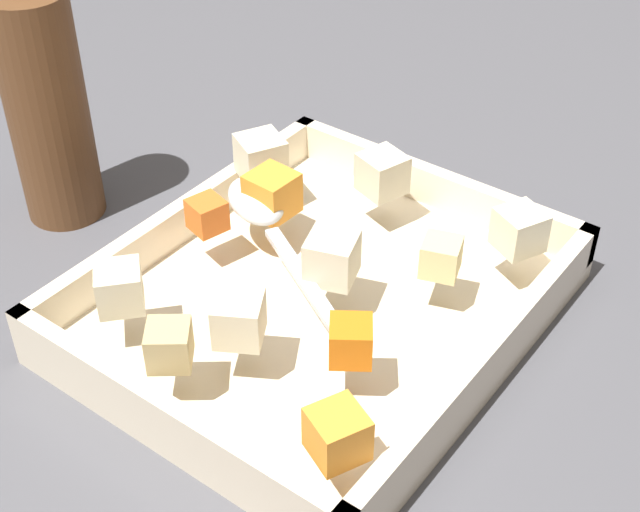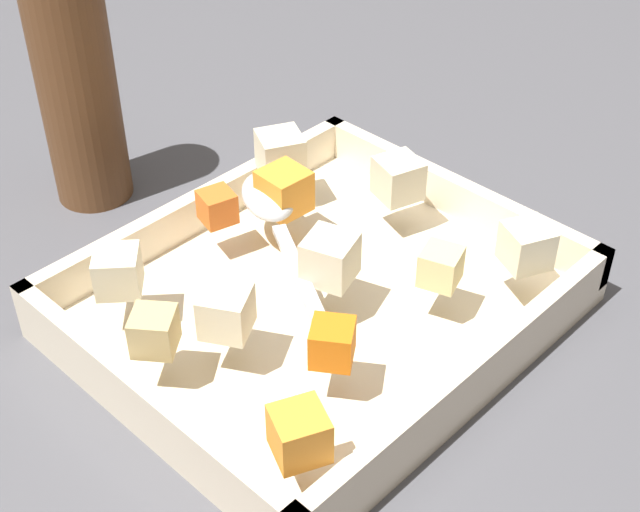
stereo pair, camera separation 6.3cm
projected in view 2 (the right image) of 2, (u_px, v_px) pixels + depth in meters
name	position (u px, v px, depth m)	size (l,w,h in m)	color
ground_plane	(320.00, 293.00, 0.69)	(4.00, 4.00, 0.00)	#4C4C51
baking_dish	(320.00, 303.00, 0.66)	(0.32, 0.28, 0.05)	beige
carrot_chunk_under_handle	(332.00, 343.00, 0.56)	(0.03, 0.03, 0.03)	orange
carrot_chunk_near_left	(284.00, 190.00, 0.68)	(0.03, 0.03, 0.03)	orange
carrot_chunk_corner_nw	(217.00, 207.00, 0.67)	(0.02, 0.02, 0.02)	orange
carrot_chunk_far_right	(299.00, 434.00, 0.50)	(0.03, 0.03, 0.03)	orange
potato_chunk_heap_side	(226.00, 311.00, 0.58)	(0.03, 0.03, 0.03)	beige
potato_chunk_far_left	(441.00, 266.00, 0.62)	(0.03, 0.03, 0.03)	#E0CC89
potato_chunk_rim_edge	(280.00, 154.00, 0.72)	(0.03, 0.03, 0.03)	beige
potato_chunk_mid_right	(526.00, 246.00, 0.63)	(0.03, 0.03, 0.03)	beige
potato_chunk_heap_top	(118.00, 271.00, 0.61)	(0.03, 0.03, 0.03)	beige
potato_chunk_corner_se	(151.00, 329.00, 0.57)	(0.03, 0.03, 0.03)	tan
parsnip_chunk_near_spoon	(330.00, 258.00, 0.62)	(0.03, 0.03, 0.03)	beige
parsnip_chunk_back_center	(401.00, 180.00, 0.69)	(0.03, 0.03, 0.03)	beige
serving_spoon	(273.00, 207.00, 0.68)	(0.12, 0.19, 0.02)	silver
pepper_mill	(78.00, 92.00, 0.73)	(0.06, 0.06, 0.21)	brown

